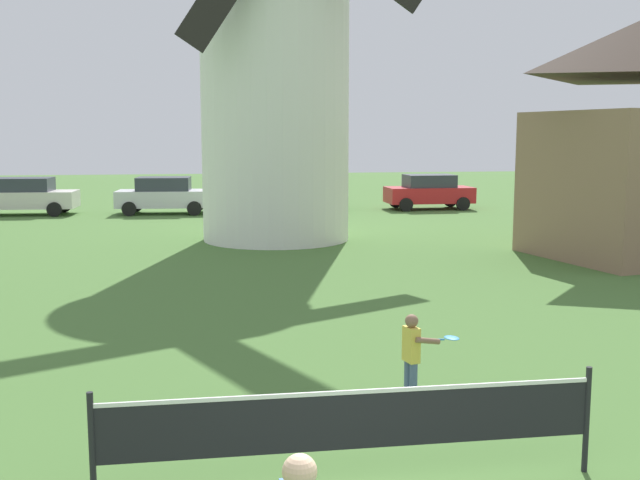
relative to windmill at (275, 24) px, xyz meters
The scene contains 7 objects.
windmill is the anchor object (origin of this frame).
tennis_net 18.44m from the windmill, 93.13° to the right, with size 4.89×0.06×1.10m.
player_far 16.29m from the windmill, 88.85° to the right, with size 0.74×0.37×1.13m.
parked_car_cream 14.63m from the windmill, 137.61° to the left, with size 4.56×2.06×1.56m.
parked_car_silver 11.17m from the windmill, 114.83° to the left, with size 4.05×2.12×1.56m.
parked_car_green 11.16m from the windmill, 79.47° to the left, with size 4.20×1.99×1.56m.
parked_car_red 13.11m from the windmill, 48.27° to the left, with size 3.87×1.92×1.56m.
Camera 1 is at (-1.47, -4.65, 3.42)m, focal length 42.41 mm.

